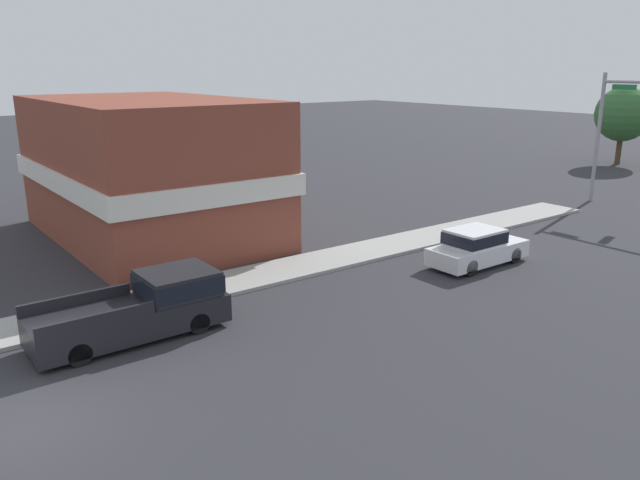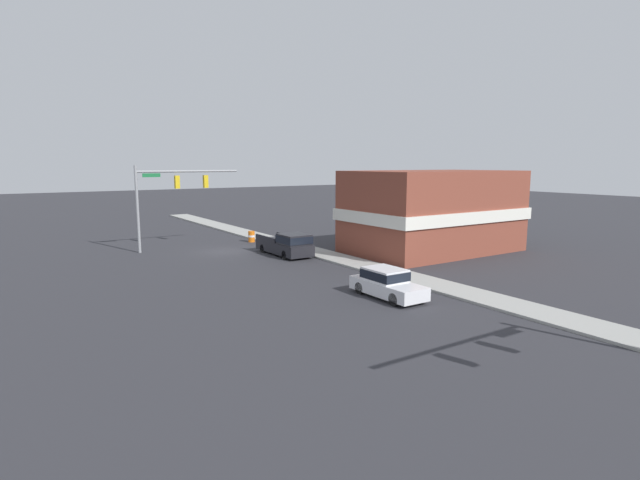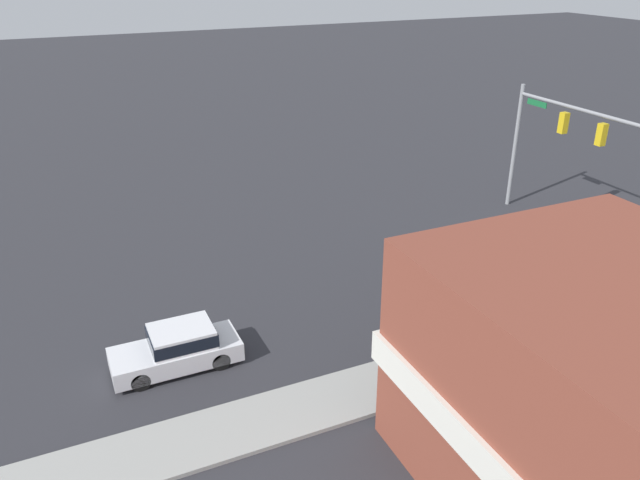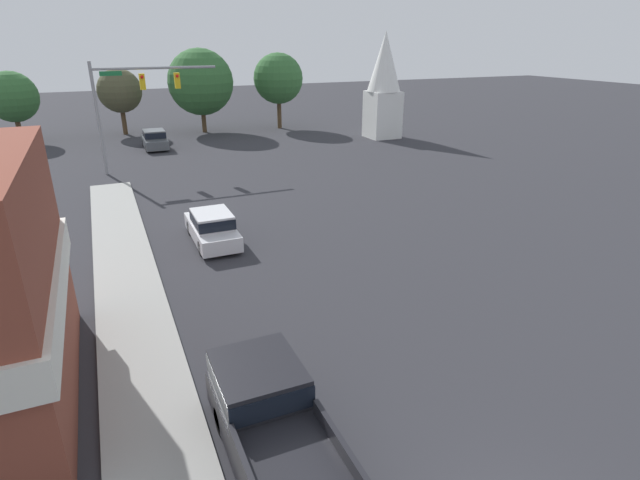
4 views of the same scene
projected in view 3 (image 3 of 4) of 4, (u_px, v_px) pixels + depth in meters
ground_plane at (535, 255)px, 30.18m from camera, size 200.00×200.00×0.00m
sidewalk_curb at (633, 309)px, 25.45m from camera, size 2.40×60.00×0.14m
near_signal_assembly at (555, 130)px, 31.92m from camera, size 8.57×0.49×6.89m
car_lead at (178, 347)px, 21.77m from camera, size 1.78×4.45×1.53m
pickup_truck_parked at (512, 287)px, 25.47m from camera, size 2.05×5.73×1.80m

